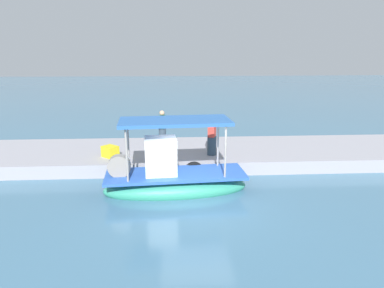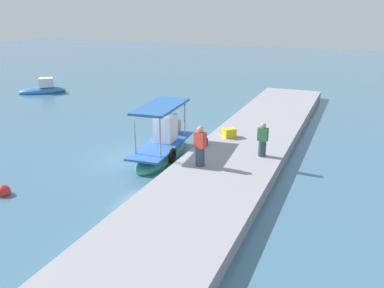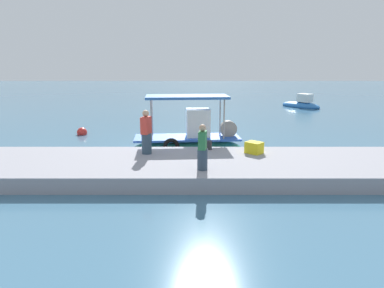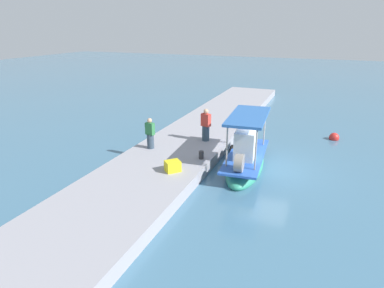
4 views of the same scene
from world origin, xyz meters
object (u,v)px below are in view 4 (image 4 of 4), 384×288
(mooring_bollard, at_px, (201,155))
(fisherman_near_bollard, at_px, (150,135))
(fisherman_by_crate, at_px, (206,126))
(cargo_crate, at_px, (173,166))
(main_fishing_boat, at_px, (245,159))
(marker_buoy, at_px, (334,138))

(mooring_bollard, bearing_deg, fisherman_near_bollard, -97.20)
(mooring_bollard, bearing_deg, fisherman_by_crate, -164.68)
(fisherman_by_crate, height_order, cargo_crate, fisherman_by_crate)
(cargo_crate, bearing_deg, fisherman_near_bollard, -133.67)
(main_fishing_boat, xyz_separation_m, fisherman_by_crate, (-1.71, -2.66, 0.87))
(marker_buoy, bearing_deg, cargo_crate, -36.07)
(fisherman_by_crate, xyz_separation_m, marker_buoy, (-4.67, 6.67, -1.26))
(main_fishing_boat, bearing_deg, fisherman_near_bollard, -84.18)
(fisherman_near_bollard, relative_size, marker_buoy, 2.70)
(main_fishing_boat, xyz_separation_m, fisherman_near_bollard, (0.50, -4.89, 0.79))
(main_fishing_boat, height_order, fisherman_near_bollard, main_fishing_boat)
(fisherman_by_crate, bearing_deg, fisherman_near_bollard, -45.25)
(fisherman_by_crate, distance_m, mooring_bollard, 2.75)
(fisherman_near_bollard, bearing_deg, fisherman_by_crate, 134.75)
(main_fishing_boat, distance_m, fisherman_by_crate, 3.28)
(main_fishing_boat, bearing_deg, mooring_bollard, -65.99)
(fisherman_near_bollard, xyz_separation_m, marker_buoy, (-6.88, 8.90, -1.17))
(marker_buoy, bearing_deg, mooring_bollard, -39.40)
(fisherman_by_crate, relative_size, cargo_crate, 2.84)
(main_fishing_boat, height_order, fisherman_by_crate, main_fishing_boat)
(marker_buoy, bearing_deg, fisherman_by_crate, -54.97)
(fisherman_near_bollard, height_order, cargo_crate, fisherman_near_bollard)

